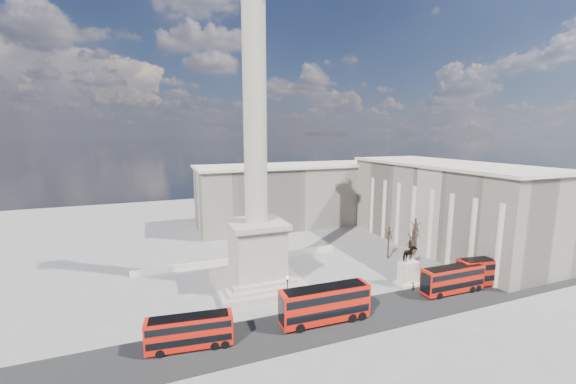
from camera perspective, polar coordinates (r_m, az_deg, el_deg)
The scene contains 18 objects.
ground at distance 56.61m, azimuth -3.48°, elevation -16.61°, with size 180.00×180.00×0.00m, color gray.
asphalt_road at distance 50.12m, azimuth 6.09°, elevation -20.31°, with size 120.00×9.00×0.01m, color #272727.
nelsons_column at distance 56.94m, azimuth -5.15°, elevation -2.70°, with size 14.00×14.00×49.85m.
balustrade_wall at distance 70.62m, azimuth -7.53°, elevation -10.79°, with size 40.00×0.60×1.10m, color beige.
building_east at distance 85.47m, azimuth 24.20°, elevation -1.89°, with size 19.00×46.00×18.60m.
building_northeast at distance 96.74m, azimuth 0.50°, elevation -0.44°, with size 51.00×17.00×16.60m.
red_bus_a at distance 45.49m, azimuth -15.51°, elevation -20.91°, with size 10.06×3.43×4.00m.
red_bus_b at distance 49.16m, azimuth 6.07°, elevation -17.51°, with size 12.28×3.21×4.95m.
red_bus_c at distance 62.69m, azimuth 25.10°, elevation -12.60°, with size 10.73×2.70×4.33m.
red_bus_d at distance 68.65m, azimuth 29.86°, elevation -10.94°, with size 11.58×4.05×4.60m.
victorian_lamp at distance 49.75m, azimuth -0.09°, elevation -15.99°, with size 0.51×0.51×5.90m.
equestrian_statue at distance 62.96m, azimuth 18.91°, elevation -11.72°, with size 3.69×2.77×7.77m.
bare_tree_near at distance 67.68m, azimuth 19.50°, elevation -6.94°, with size 1.86×1.86×8.14m.
bare_tree_mid at distance 73.37m, azimuth 15.99°, elevation -6.30°, with size 1.82×1.82×6.89m.
bare_tree_far at distance 76.92m, azimuth 19.89°, elevation -5.02°, with size 2.00×2.00×8.15m.
pedestrian_walking at distance 61.38m, azimuth 19.57°, elevation -14.25°, with size 0.55×0.36×1.51m, color #272123.
pedestrian_standing at distance 64.28m, azimuth 22.83°, elevation -13.16°, with size 0.92×0.72×1.90m, color #272123.
pedestrian_crossing at distance 55.44m, azimuth 8.90°, elevation -16.31°, with size 1.01×0.42×1.72m, color #272123.
Camera 1 is at (-15.34, -48.54, 24.76)m, focal length 22.00 mm.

